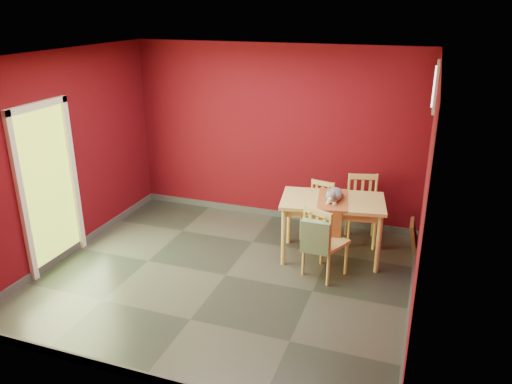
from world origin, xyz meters
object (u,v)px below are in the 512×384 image
(dining_table, at_px, (332,207))
(tote_bag, at_px, (315,237))
(chair_far_right, at_px, (362,208))
(cat, at_px, (334,192))
(chair_far_left, at_px, (318,210))
(picture_frame, at_px, (414,236))
(chair_near, at_px, (324,241))

(dining_table, distance_m, tote_bag, 0.76)
(chair_far_right, bearing_deg, cat, -113.43)
(chair_far_left, distance_m, picture_frame, 1.37)
(chair_near, bearing_deg, chair_far_right, 75.77)
(chair_far_left, bearing_deg, tote_bag, -79.07)
(chair_far_right, bearing_deg, dining_table, -115.49)
(dining_table, bearing_deg, chair_far_right, 64.51)
(dining_table, height_order, tote_bag, tote_bag)
(chair_far_left, relative_size, picture_frame, 2.04)
(chair_near, bearing_deg, dining_table, 91.04)
(chair_far_left, height_order, cat, cat)
(picture_frame, bearing_deg, cat, -148.55)
(tote_bag, bearing_deg, chair_near, 74.17)
(chair_far_right, xyz_separation_m, picture_frame, (0.74, -0.05, -0.29))
(cat, bearing_deg, chair_far_left, 85.83)
(cat, bearing_deg, chair_far_right, 33.29)
(chair_far_left, distance_m, cat, 0.83)
(chair_near, height_order, picture_frame, chair_near)
(dining_table, relative_size, chair_near, 1.52)
(dining_table, distance_m, chair_far_right, 0.76)
(chair_near, bearing_deg, cat, 89.15)
(chair_near, bearing_deg, picture_frame, 47.72)
(dining_table, distance_m, chair_far_left, 0.69)
(tote_bag, relative_size, picture_frame, 1.18)
(chair_far_right, xyz_separation_m, tote_bag, (-0.36, -1.40, 0.14))
(chair_far_left, bearing_deg, dining_table, -61.15)
(chair_far_left, distance_m, tote_bag, 1.33)
(chair_far_right, xyz_separation_m, chair_near, (-0.30, -1.19, -0.00))
(chair_far_left, relative_size, cat, 1.88)
(chair_far_right, height_order, tote_bag, chair_far_right)
(chair_far_left, height_order, picture_frame, chair_far_left)
(dining_table, relative_size, cat, 3.27)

